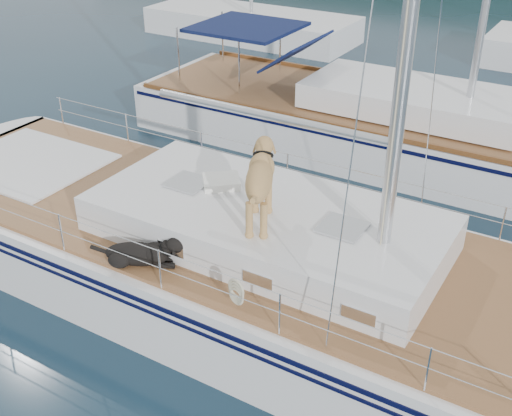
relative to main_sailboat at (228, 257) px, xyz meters
The scene contains 4 objects.
ground 0.69m from the main_sailboat, behind, with size 120.00×120.00×0.00m, color black.
main_sailboat is the anchor object (origin of this frame).
neighbor_sailboat 6.53m from the main_sailboat, 93.06° to the left, with size 11.00×3.50×13.30m.
bg_boat_west 16.18m from the main_sailboat, 120.03° to the left, with size 8.00×3.00×11.65m.
Camera 1 is at (4.85, -7.04, 6.36)m, focal length 45.00 mm.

